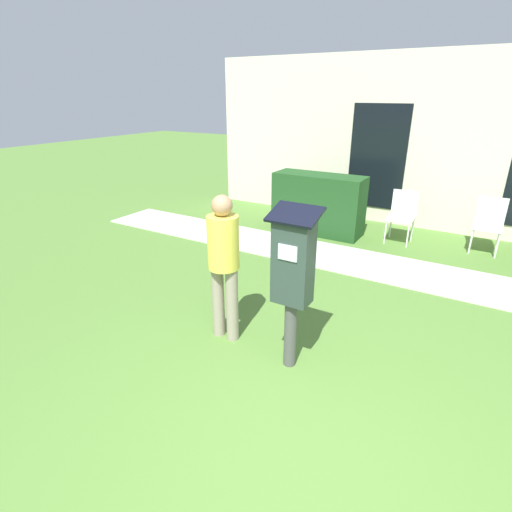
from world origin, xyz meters
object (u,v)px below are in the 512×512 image
Objects in this scene: parking_meter at (293,270)px; outdoor_chair_left at (402,212)px; person_standing at (224,258)px; outdoor_chair_middle at (489,221)px.

parking_meter is 4.23m from outdoor_chair_left.
person_standing is 4.92m from outdoor_chair_middle.
outdoor_chair_left is 1.35m from outdoor_chair_middle.
outdoor_chair_middle is at bearing 9.40° from outdoor_chair_left.
parking_meter is 0.82m from person_standing.
outdoor_chair_middle is at bearing 71.98° from parking_meter.
person_standing is at bearing -103.16° from outdoor_chair_left.
person_standing reaches higher than outdoor_chair_middle.
outdoor_chair_left is at bearing 44.82° from person_standing.
parking_meter reaches higher than person_standing.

